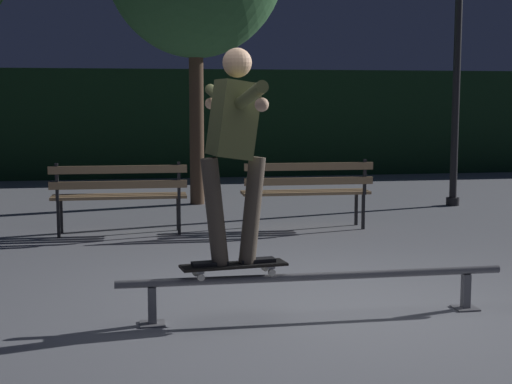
{
  "coord_description": "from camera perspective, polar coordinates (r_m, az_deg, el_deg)",
  "views": [
    {
      "loc": [
        -1.39,
        -5.61,
        1.62
      ],
      "look_at": [
        -0.3,
        0.6,
        0.85
      ],
      "focal_mm": 53.62,
      "sensor_mm": 36.0,
      "label": 1
    }
  ],
  "objects": [
    {
      "name": "skateboard",
      "position": [
        5.59,
        -1.67,
        -5.54
      ],
      "size": [
        0.8,
        0.3,
        0.09
      ],
      "color": "black",
      "rests_on": "grind_rail"
    },
    {
      "name": "skateboarder",
      "position": [
        5.47,
        -1.67,
        4.08
      ],
      "size": [
        0.63,
        1.4,
        1.56
      ],
      "color": "black",
      "rests_on": "skateboard"
    },
    {
      "name": "lamp_post_right",
      "position": [
        11.99,
        14.82,
        10.85
      ],
      "size": [
        0.32,
        0.32,
        3.9
      ],
      "color": "black",
      "rests_on": "ground"
    },
    {
      "name": "park_bench_leftmost",
      "position": [
        9.21,
        -10.18,
        0.1
      ],
      "size": [
        1.61,
        0.46,
        0.88
      ],
      "color": "black",
      "rests_on": "ground"
    },
    {
      "name": "park_bench_left_center",
      "position": [
        9.48,
        3.82,
        0.39
      ],
      "size": [
        1.61,
        0.46,
        0.88
      ],
      "color": "black",
      "rests_on": "ground"
    },
    {
      "name": "grind_rail",
      "position": [
        5.74,
        4.41,
        -6.72
      ],
      "size": [
        2.94,
        0.18,
        0.34
      ],
      "color": "slate",
      "rests_on": "ground"
    },
    {
      "name": "ground_plane",
      "position": [
        6.0,
        3.9,
        -8.71
      ],
      "size": [
        90.0,
        90.0,
        0.0
      ],
      "primitive_type": "plane",
      "color": "slate"
    },
    {
      "name": "hedge_backdrop",
      "position": [
        16.33,
        -5.07,
        5.15
      ],
      "size": [
        24.0,
        1.2,
        2.22
      ],
      "primitive_type": "cube",
      "color": "black",
      "rests_on": "ground"
    }
  ]
}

